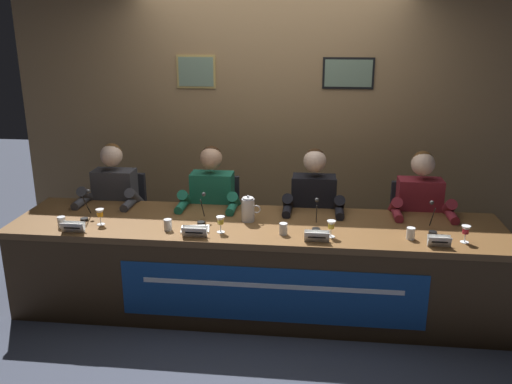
{
  "coord_description": "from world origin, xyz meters",
  "views": [
    {
      "loc": [
        0.44,
        -3.92,
        2.21
      ],
      "look_at": [
        0.0,
        0.0,
        0.97
      ],
      "focal_mm": 38.22,
      "sensor_mm": 36.0,
      "label": 1
    }
  ],
  "objects": [
    {
      "name": "water_cup_center_left",
      "position": [
        -0.64,
        -0.23,
        0.76
      ],
      "size": [
        0.06,
        0.06,
        0.08
      ],
      "color": "silver",
      "rests_on": "conference_table"
    },
    {
      "name": "nameplate_far_left",
      "position": [
        -1.32,
        -0.35,
        0.76
      ],
      "size": [
        0.18,
        0.06,
        0.08
      ],
      "color": "white",
      "rests_on": "conference_table"
    },
    {
      "name": "water_pitcher_central",
      "position": [
        -0.06,
        0.03,
        0.82
      ],
      "size": [
        0.15,
        0.1,
        0.21
      ],
      "color": "silver",
      "rests_on": "conference_table"
    },
    {
      "name": "nameplate_far_right",
      "position": [
        1.31,
        -0.32,
        0.76
      ],
      "size": [
        0.16,
        0.06,
        0.08
      ],
      "color": "white",
      "rests_on": "conference_table"
    },
    {
      "name": "chair_center_left",
      "position": [
        -0.44,
        0.61,
        0.43
      ],
      "size": [
        0.44,
        0.45,
        0.89
      ],
      "color": "black",
      "rests_on": "ground_plane"
    },
    {
      "name": "chair_far_right",
      "position": [
        1.31,
        0.61,
        0.43
      ],
      "size": [
        0.44,
        0.45,
        0.89
      ],
      "color": "black",
      "rests_on": "ground_plane"
    },
    {
      "name": "juice_glass_far_left",
      "position": [
        -1.18,
        -0.17,
        0.81
      ],
      "size": [
        0.06,
        0.06,
        0.12
      ],
      "color": "white",
      "rests_on": "conference_table"
    },
    {
      "name": "juice_glass_far_right",
      "position": [
        1.5,
        -0.22,
        0.81
      ],
      "size": [
        0.06,
        0.06,
        0.12
      ],
      "color": "white",
      "rests_on": "conference_table"
    },
    {
      "name": "panelist_center_right",
      "position": [
        0.44,
        0.42,
        0.7
      ],
      "size": [
        0.51,
        0.48,
        1.21
      ],
      "color": "black",
      "rests_on": "ground_plane"
    },
    {
      "name": "water_cup_center_right",
      "position": [
        0.22,
        -0.21,
        0.76
      ],
      "size": [
        0.06,
        0.06,
        0.08
      ],
      "color": "silver",
      "rests_on": "conference_table"
    },
    {
      "name": "microphone_center_left",
      "position": [
        -0.42,
        -0.03,
        0.8
      ],
      "size": [
        0.06,
        0.17,
        0.22
      ],
      "color": "black",
      "rests_on": "conference_table"
    },
    {
      "name": "panelist_center_left",
      "position": [
        -0.44,
        0.42,
        0.7
      ],
      "size": [
        0.51,
        0.48,
        1.21
      ],
      "color": "black",
      "rests_on": "ground_plane"
    },
    {
      "name": "chair_far_left",
      "position": [
        -1.31,
        0.61,
        0.43
      ],
      "size": [
        0.44,
        0.45,
        0.89
      ],
      "color": "black",
      "rests_on": "ground_plane"
    },
    {
      "name": "nameplate_center_right",
      "position": [
        0.47,
        -0.33,
        0.76
      ],
      "size": [
        0.18,
        0.06,
        0.08
      ],
      "color": "white",
      "rests_on": "conference_table"
    },
    {
      "name": "microphone_far_right",
      "position": [
        1.31,
        -0.04,
        0.8
      ],
      "size": [
        0.06,
        0.17,
        0.22
      ],
      "color": "black",
      "rests_on": "conference_table"
    },
    {
      "name": "panelist_far_right",
      "position": [
        1.31,
        0.42,
        0.7
      ],
      "size": [
        0.51,
        0.48,
        1.21
      ],
      "color": "black",
      "rests_on": "ground_plane"
    },
    {
      "name": "juice_glass_center_right",
      "position": [
        0.57,
        -0.23,
        0.81
      ],
      "size": [
        0.06,
        0.06,
        0.12
      ],
      "color": "white",
      "rests_on": "conference_table"
    },
    {
      "name": "microphone_center_right",
      "position": [
        0.46,
        -0.08,
        0.8
      ],
      "size": [
        0.06,
        0.17,
        0.22
      ],
      "color": "black",
      "rests_on": "conference_table"
    },
    {
      "name": "panelist_far_left",
      "position": [
        -1.31,
        0.42,
        0.7
      ],
      "size": [
        0.51,
        0.48,
        1.21
      ],
      "color": "black",
      "rests_on": "ground_plane"
    },
    {
      "name": "ground_plane",
      "position": [
        0.0,
        0.0,
        0.0
      ],
      "size": [
        12.0,
        12.0,
        0.0
      ],
      "primitive_type": "plane",
      "color": "#383D4C"
    },
    {
      "name": "water_cup_far_left",
      "position": [
        -1.45,
        -0.26,
        0.76
      ],
      "size": [
        0.06,
        0.06,
        0.08
      ],
      "color": "silver",
      "rests_on": "conference_table"
    },
    {
      "name": "wall_back_panelled",
      "position": [
        0.0,
        1.33,
        1.3
      ],
      "size": [
        4.99,
        0.14,
        2.6
      ],
      "color": "#937047",
      "rests_on": "ground_plane"
    },
    {
      "name": "water_cup_far_right",
      "position": [
        1.14,
        -0.2,
        0.76
      ],
      "size": [
        0.06,
        0.06,
        0.08
      ],
      "color": "silver",
      "rests_on": "conference_table"
    },
    {
      "name": "chair_center_right",
      "position": [
        0.44,
        0.61,
        0.43
      ],
      "size": [
        0.44,
        0.45,
        0.89
      ],
      "color": "black",
      "rests_on": "ground_plane"
    },
    {
      "name": "conference_table",
      "position": [
        0.0,
        -0.12,
        0.51
      ],
      "size": [
        3.79,
        0.86,
        0.72
      ],
      "color": "brown",
      "rests_on": "ground_plane"
    },
    {
      "name": "nameplate_center_left",
      "position": [
        -0.41,
        -0.34,
        0.76
      ],
      "size": [
        0.18,
        0.06,
        0.08
      ],
      "color": "white",
      "rests_on": "conference_table"
    },
    {
      "name": "juice_glass_center_left",
      "position": [
        -0.24,
        -0.23,
        0.81
      ],
      "size": [
        0.06,
        0.06,
        0.12
      ],
      "color": "white",
      "rests_on": "conference_table"
    },
    {
      "name": "document_stack_center_left",
      "position": [
        -0.44,
        -0.2,
        0.73
      ],
      "size": [
        0.23,
        0.19,
        0.01
      ],
      "color": "white",
      "rests_on": "conference_table"
    },
    {
      "name": "microphone_far_left",
      "position": [
        -1.34,
        -0.06,
        0.8
      ],
      "size": [
        0.06,
        0.17,
        0.22
      ],
      "color": "black",
      "rests_on": "conference_table"
    }
  ]
}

